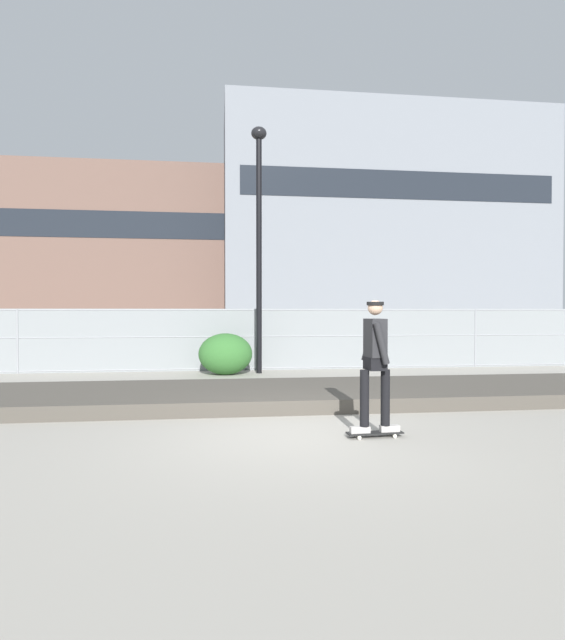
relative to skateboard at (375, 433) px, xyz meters
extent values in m
plane|color=#9E998E|center=(-0.98, 0.26, -0.06)|extent=(120.00, 120.00, 0.00)
cube|color=#4C473F|center=(-0.98, 3.04, 0.07)|extent=(17.64, 2.96, 0.26)
cube|color=black|center=(0.00, 0.00, 0.00)|extent=(0.81, 0.24, 0.02)
cylinder|color=silver|center=(0.25, 0.10, -0.03)|extent=(0.06, 0.03, 0.05)
cylinder|color=silver|center=(0.26, -0.08, -0.03)|extent=(0.06, 0.03, 0.05)
cylinder|color=silver|center=(-0.26, 0.08, -0.03)|extent=(0.06, 0.03, 0.05)
cylinder|color=silver|center=(-0.25, -0.10, -0.03)|extent=(0.06, 0.03, 0.05)
cube|color=#99999E|center=(0.26, 0.01, -0.01)|extent=(0.06, 0.14, 0.01)
cube|color=#99999E|center=(-0.26, -0.01, -0.01)|extent=(0.06, 0.14, 0.01)
cube|color=#B2ADA8|center=(0.22, 0.01, 0.06)|extent=(0.29, 0.12, 0.09)
cube|color=#B2ADA8|center=(-0.22, -0.01, 0.06)|extent=(0.29, 0.12, 0.09)
cylinder|color=black|center=(0.15, 0.01, 0.50)|extent=(0.13, 0.13, 0.79)
cylinder|color=black|center=(-0.15, -0.01, 0.50)|extent=(0.13, 0.13, 0.79)
cube|color=black|center=(0.00, 0.00, 0.99)|extent=(0.26, 0.35, 0.18)
cube|color=#262628|center=(0.00, 0.00, 1.35)|extent=(0.24, 0.39, 0.54)
cylinder|color=#262628|center=(-0.01, 0.24, 1.29)|extent=(0.24, 0.10, 0.58)
cylinder|color=#262628|center=(0.01, -0.24, 1.29)|extent=(0.24, 0.10, 0.58)
sphere|color=tan|center=(0.00, 0.00, 1.77)|extent=(0.21, 0.21, 0.21)
cylinder|color=black|center=(0.00, 0.00, 1.83)|extent=(0.24, 0.24, 0.05)
cylinder|color=gray|center=(-7.88, 8.29, 0.87)|extent=(0.06, 0.06, 1.85)
cylinder|color=gray|center=(-0.98, 8.29, 0.87)|extent=(0.06, 0.06, 1.85)
cylinder|color=gray|center=(5.91, 8.29, 0.87)|extent=(0.06, 0.06, 1.85)
cylinder|color=gray|center=(-0.98, 8.29, 1.75)|extent=(27.59, 0.04, 0.04)
cylinder|color=gray|center=(-0.98, 8.29, 0.96)|extent=(27.59, 0.04, 0.04)
cylinder|color=gray|center=(-0.98, 8.29, 0.00)|extent=(27.59, 0.04, 0.04)
cube|color=gray|center=(-0.98, 8.29, 0.87)|extent=(27.59, 0.01, 1.85)
cylinder|color=black|center=(-1.05, 7.54, 3.27)|extent=(0.16, 0.16, 6.66)
ellipsoid|color=black|center=(-1.05, 7.54, 6.79)|extent=(0.44, 0.44, 0.36)
cube|color=#566B4C|center=(-5.40, 11.40, 0.61)|extent=(4.47, 1.99, 0.70)
cube|color=#23282D|center=(-5.60, 11.41, 1.28)|extent=(2.27, 1.69, 0.64)
cylinder|color=black|center=(-4.00, 12.20, 0.26)|extent=(0.65, 0.27, 0.64)
cylinder|color=black|center=(-4.08, 10.49, 0.26)|extent=(0.65, 0.27, 0.64)
cylinder|color=black|center=(-6.73, 12.31, 0.26)|extent=(0.65, 0.27, 0.64)
cylinder|color=black|center=(-6.80, 10.61, 0.26)|extent=(0.65, 0.27, 0.64)
cube|color=#B7BABF|center=(1.38, 11.61, 0.61)|extent=(4.43, 1.86, 0.70)
cube|color=#23282D|center=(1.18, 11.60, 1.28)|extent=(2.22, 1.63, 0.64)
cylinder|color=black|center=(2.73, 12.48, 0.26)|extent=(0.64, 0.25, 0.64)
cylinder|color=black|center=(2.76, 10.77, 0.26)|extent=(0.64, 0.25, 0.64)
cylinder|color=black|center=(0.01, 12.44, 0.26)|extent=(0.64, 0.25, 0.64)
cylinder|color=black|center=(0.03, 10.73, 0.26)|extent=(0.64, 0.25, 0.64)
cube|color=black|center=(6.86, 11.41, 0.61)|extent=(4.45, 1.92, 0.70)
cube|color=#23282D|center=(6.66, 11.40, 1.28)|extent=(2.24, 1.66, 0.64)
cylinder|color=black|center=(8.20, 12.30, 0.26)|extent=(0.65, 0.26, 0.64)
cylinder|color=black|center=(8.24, 10.59, 0.26)|extent=(0.65, 0.26, 0.64)
cylinder|color=black|center=(5.47, 12.23, 0.26)|extent=(0.65, 0.26, 0.64)
cylinder|color=black|center=(5.52, 10.52, 0.26)|extent=(0.65, 0.26, 0.64)
cube|color=brown|center=(-11.75, 46.96, 7.82)|extent=(28.40, 11.28, 15.76)
cube|color=#1E232B|center=(-11.75, 41.30, 9.72)|extent=(26.13, 0.04, 2.50)
cube|color=slate|center=(13.80, 41.59, 10.35)|extent=(30.97, 10.93, 20.82)
cube|color=#1E232B|center=(13.80, 36.11, 12.85)|extent=(28.49, 0.04, 2.50)
ellipsoid|color=#336B2D|center=(-2.01, 7.31, 0.52)|extent=(1.50, 1.23, 1.16)
camera|label=1|loc=(-2.17, -6.87, 1.72)|focal=28.35mm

